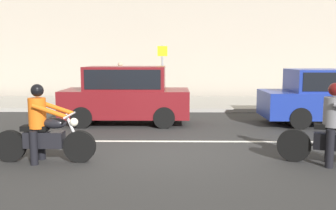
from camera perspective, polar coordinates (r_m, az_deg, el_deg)
ground_plane at (r=8.38m, az=-0.30°, el=-7.04°), size 80.00×80.00×0.00m
sidewalk_slab at (r=16.24m, az=0.28°, el=0.27°), size 40.00×4.40×0.14m
lane_marking_stripe at (r=9.30m, az=-5.04°, el=-5.58°), size 18.00×0.14×0.01m
motorcycle_with_rider_orange_stripe at (r=7.75m, az=-18.71°, el=-3.78°), size 2.05×0.70×1.57m
parked_hatchback_maroon at (r=11.66m, az=-6.50°, el=1.68°), size 3.93×1.76×1.80m
parked_sedan_cobalt_blue at (r=12.58m, az=24.57°, el=1.25°), size 4.71×1.82×1.72m
street_sign_post at (r=16.39m, az=-0.86°, el=5.82°), size 0.44×0.08×2.46m
pedestrian_bystander at (r=16.38m, az=-7.35°, el=4.07°), size 0.34×0.34×1.73m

